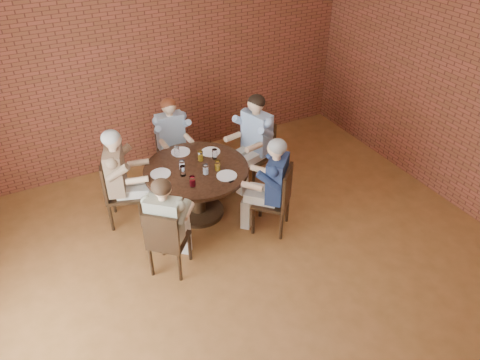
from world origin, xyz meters
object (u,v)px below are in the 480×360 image
dining_table (197,182)px  diner_a (253,141)px  diner_d (167,225)px  chair_e (278,197)px  diner_b (173,141)px  chair_c (116,189)px  chair_a (258,149)px  diner_c (122,178)px  smartphone (229,180)px  diner_e (272,186)px  chair_d (166,240)px  chair_b (172,147)px

dining_table → diner_a: diner_a is taller
diner_d → chair_e: 1.50m
diner_b → chair_c: diner_b is taller
chair_a → diner_d: 2.18m
chair_e → chair_a: bearing=-152.2°
chair_c → diner_b: bearing=-39.7°
dining_table → chair_a: (1.13, 0.36, -0.00)m
diner_c → smartphone: size_ratio=10.85×
diner_d → smartphone: bearing=-118.3°
dining_table → diner_c: diner_c is taller
chair_c → smartphone: chair_c is taller
diner_c → diner_e: bearing=-103.1°
dining_table → chair_e: chair_e is taller
diner_c → chair_e: size_ratio=1.46×
chair_a → diner_c: bearing=-106.5°
diner_d → dining_table: bearing=-90.0°
diner_a → chair_d: bearing=-74.1°
chair_a → chair_e: (-0.35, -1.14, -0.01)m
chair_d → diner_d: 0.17m
diner_b → diner_c: size_ratio=0.95×
chair_a → smartphone: 1.21m
diner_a → diner_d: size_ratio=1.08×
chair_b → diner_e: size_ratio=0.68×
chair_a → diner_a: 0.20m
chair_e → smartphone: chair_e is taller
chair_a → chair_b: 1.29m
diner_d → diner_e: (1.43, 0.08, 0.02)m
diner_a → chair_b: 1.25m
diner_b → chair_d: diner_b is taller
chair_a → diner_b: bearing=-136.4°
chair_c → smartphone: bearing=-103.1°
dining_table → diner_e: (0.72, -0.72, 0.14)m
diner_d → smartphone: size_ratio=10.28×
chair_c → diner_c: (0.09, -0.03, 0.17)m
chair_d → smartphone: size_ratio=7.26×
diner_c → diner_a: bearing=-70.3°
chair_d → chair_e: 1.55m
diner_c → diner_d: size_ratio=1.06×
chair_b → chair_d: bearing=-110.6°
chair_c → diner_e: 2.03m
chair_a → smartphone: bearing=-65.1°
diner_b → chair_e: diner_b is taller
chair_b → diner_c: 1.21m
diner_a → smartphone: 1.11m
diner_e → smartphone: 0.55m
dining_table → chair_a: chair_a is taller
diner_c → diner_e: diner_c is taller
diner_d → chair_a: bearing=-106.4°
diner_a → chair_e: (-0.26, -1.11, -0.19)m
diner_a → chair_c: bearing=-108.1°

